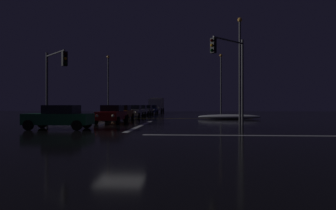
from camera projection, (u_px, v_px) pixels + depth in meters
ground at (120, 136)px, 15.76m from camera, size 120.00×120.00×0.10m
stop_line_north at (142, 125)px, 23.19m from camera, size 0.35×12.68×0.01m
centre_line_ns at (157, 118)px, 34.77m from camera, size 22.00×0.15×0.01m
crosswalk_bar_east at (265, 136)px, 15.26m from camera, size 12.68×0.40×0.01m
snow_bank_left_curb at (79, 117)px, 32.28m from camera, size 9.79×1.50×0.53m
snow_bank_right_curb at (229, 117)px, 33.14m from camera, size 6.99×1.50×0.53m
sedan_red at (112, 114)px, 25.78m from camera, size 2.02×4.33×1.57m
sedan_orange at (122, 112)px, 31.34m from camera, size 2.02×4.33×1.57m
sedan_silver at (134, 111)px, 37.42m from camera, size 2.02×4.33×1.57m
sedan_white at (140, 110)px, 43.17m from camera, size 2.02×4.33×1.57m
sedan_gray at (146, 110)px, 48.67m from camera, size 2.02×4.33×1.57m
sedan_blue at (152, 109)px, 54.41m from camera, size 2.02×4.33×1.57m
box_truck at (157, 104)px, 62.44m from camera, size 2.68×8.28×3.08m
sedan_green_crossing at (59, 117)px, 19.24m from camera, size 4.33×2.02×1.57m
traffic_signal_nw at (54, 73)px, 22.91m from camera, size 2.88×2.88×5.84m
traffic_signal_ne at (231, 65)px, 22.12m from camera, size 2.78×2.78×6.67m
streetlamp_left_far at (108, 81)px, 45.31m from camera, size 0.44×0.44×9.17m
streetlamp_right_far at (221, 80)px, 44.18m from camera, size 0.44×0.44×9.20m
streetlamp_right_near at (240, 62)px, 28.22m from camera, size 0.44×0.44×9.91m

